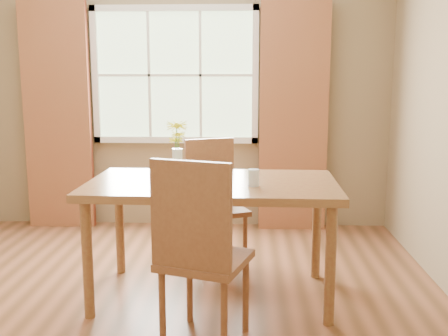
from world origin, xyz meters
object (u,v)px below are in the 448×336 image
at_px(chair_near, 198,247).
at_px(water_glass, 254,178).
at_px(dining_table, 212,193).
at_px(chair_far, 214,195).
at_px(flower_vase, 177,143).
at_px(croissant_sandwich, 201,173).

relative_size(chair_near, water_glass, 9.92).
distance_m(chair_near, water_glass, 0.70).
bearing_deg(dining_table, chair_far, 94.01).
xyz_separation_m(dining_table, flower_vase, (-0.26, 0.24, 0.31)).
xyz_separation_m(croissant_sandwich, flower_vase, (-0.20, 0.39, 0.14)).
xyz_separation_m(dining_table, chair_near, (-0.03, -0.71, -0.13)).
height_order(chair_near, water_glass, chair_near).
bearing_deg(chair_near, croissant_sandwich, 111.27).
bearing_deg(water_glass, dining_table, 153.22).
bearing_deg(chair_near, chair_far, 108.35).
relative_size(chair_far, water_glass, 9.17).
bearing_deg(flower_vase, croissant_sandwich, -62.09).
height_order(chair_far, water_glass, chair_far).
distance_m(chair_far, croissant_sandwich, 0.91).
distance_m(chair_far, flower_vase, 0.71).
bearing_deg(croissant_sandwich, dining_table, 76.38).
bearing_deg(chair_near, water_glass, 80.28).
xyz_separation_m(water_glass, flower_vase, (-0.54, 0.38, 0.18)).
relative_size(dining_table, croissant_sandwich, 8.28).
bearing_deg(flower_vase, chair_far, 63.26).
height_order(dining_table, flower_vase, flower_vase).
xyz_separation_m(chair_near, croissant_sandwich, (-0.03, 0.56, 0.30)).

